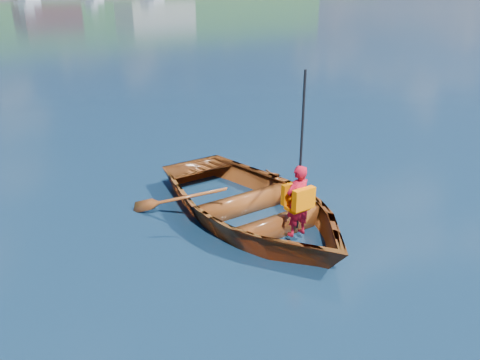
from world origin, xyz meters
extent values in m
plane|color=#0F264A|center=(0.00, 0.00, 0.00)|extent=(600.00, 600.00, 0.00)
imported|color=brown|center=(0.64, 0.44, 0.27)|extent=(3.09, 4.17, 0.83)
imported|color=#B50D24|center=(0.74, -0.47, 0.62)|extent=(0.39, 0.27, 1.04)
cube|color=orange|center=(0.73, -0.59, 0.70)|extent=(0.35, 0.12, 0.30)
cube|color=orange|center=(0.74, -0.35, 0.70)|extent=(0.34, 0.10, 0.30)
cube|color=orange|center=(0.74, -0.47, 0.52)|extent=(0.31, 0.24, 0.05)
cylinder|color=black|center=(0.89, -0.32, 1.24)|extent=(0.04, 0.04, 2.28)
camera|label=1|loc=(-3.43, -4.63, 3.35)|focal=35.00mm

